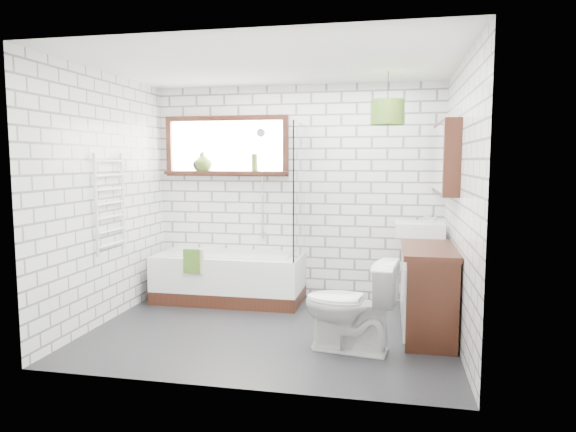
% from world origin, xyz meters
% --- Properties ---
extents(floor, '(3.40, 2.60, 0.01)m').
position_xyz_m(floor, '(0.00, 0.00, -0.01)').
color(floor, black).
rests_on(floor, ground).
extents(ceiling, '(3.40, 2.60, 0.01)m').
position_xyz_m(ceiling, '(0.00, 0.00, 2.50)').
color(ceiling, white).
rests_on(ceiling, ground).
extents(wall_back, '(3.40, 0.01, 2.50)m').
position_xyz_m(wall_back, '(0.00, 1.30, 1.25)').
color(wall_back, white).
rests_on(wall_back, ground).
extents(wall_front, '(3.40, 0.01, 2.50)m').
position_xyz_m(wall_front, '(0.00, -1.30, 1.25)').
color(wall_front, white).
rests_on(wall_front, ground).
extents(wall_left, '(0.01, 2.60, 2.50)m').
position_xyz_m(wall_left, '(-1.70, 0.00, 1.25)').
color(wall_left, white).
rests_on(wall_left, ground).
extents(wall_right, '(0.01, 2.60, 2.50)m').
position_xyz_m(wall_right, '(1.70, 0.00, 1.25)').
color(wall_right, white).
rests_on(wall_right, ground).
extents(window, '(1.52, 0.16, 0.68)m').
position_xyz_m(window, '(-0.85, 1.26, 1.80)').
color(window, black).
rests_on(window, wall_back).
extents(towel_radiator, '(0.06, 0.52, 1.00)m').
position_xyz_m(towel_radiator, '(-1.66, 0.00, 1.20)').
color(towel_radiator, white).
rests_on(towel_radiator, wall_left).
extents(mirror_cabinet, '(0.16, 1.20, 0.70)m').
position_xyz_m(mirror_cabinet, '(1.62, 0.60, 1.65)').
color(mirror_cabinet, black).
rests_on(mirror_cabinet, wall_right).
extents(shower_riser, '(0.02, 0.02, 1.30)m').
position_xyz_m(shower_riser, '(-0.40, 1.26, 1.35)').
color(shower_riser, silver).
rests_on(shower_riser, wall_back).
extents(bathtub, '(1.69, 0.75, 0.55)m').
position_xyz_m(bathtub, '(-0.72, 0.93, 0.27)').
color(bathtub, white).
rests_on(bathtub, floor).
extents(shower_screen, '(0.02, 0.72, 1.50)m').
position_xyz_m(shower_screen, '(0.11, 0.93, 1.30)').
color(shower_screen, white).
rests_on(shower_screen, bathtub).
extents(towel_green, '(0.19, 0.05, 0.27)m').
position_xyz_m(towel_green, '(-1.02, 0.55, 0.53)').
color(towel_green, '#446B20').
rests_on(towel_green, bathtub).
extents(towel_beige, '(0.20, 0.05, 0.26)m').
position_xyz_m(towel_beige, '(-1.00, 0.55, 0.53)').
color(towel_beige, tan).
rests_on(towel_beige, bathtub).
extents(vanity, '(0.47, 1.46, 0.83)m').
position_xyz_m(vanity, '(1.47, 0.35, 0.42)').
color(vanity, black).
rests_on(vanity, floor).
extents(basin, '(0.50, 0.44, 0.15)m').
position_xyz_m(basin, '(1.41, 0.85, 0.91)').
color(basin, white).
rests_on(basin, vanity).
extents(tap, '(0.03, 0.03, 0.18)m').
position_xyz_m(tap, '(1.57, 0.85, 0.97)').
color(tap, silver).
rests_on(tap, vanity).
extents(toilet, '(0.55, 0.84, 0.80)m').
position_xyz_m(toilet, '(0.78, -0.39, 0.40)').
color(toilet, white).
rests_on(toilet, floor).
extents(vase_olive, '(0.27, 0.27, 0.23)m').
position_xyz_m(vase_olive, '(-1.14, 1.23, 1.60)').
color(vase_olive, '#4A7022').
rests_on(vase_olive, window).
extents(vase_dark, '(0.26, 0.26, 0.21)m').
position_xyz_m(vase_dark, '(-1.16, 1.23, 1.59)').
color(vase_dark, black).
rests_on(vase_dark, window).
extents(bottle, '(0.07, 0.07, 0.21)m').
position_xyz_m(bottle, '(-0.49, 1.23, 1.58)').
color(bottle, '#4A7022').
rests_on(bottle, window).
extents(pendant, '(0.33, 0.33, 0.24)m').
position_xyz_m(pendant, '(1.05, 0.55, 2.10)').
color(pendant, '#446B20').
rests_on(pendant, ceiling).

